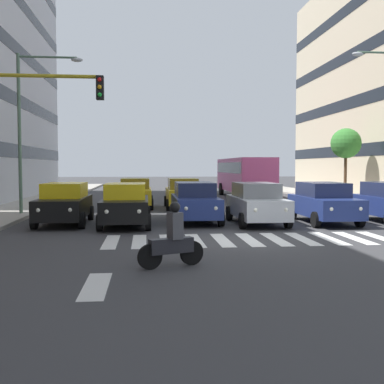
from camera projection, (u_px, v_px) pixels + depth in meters
The scene contains 15 objects.
ground_plane at pixel (249, 240), 15.29m from camera, with size 180.00×180.00×0.00m, color #38383A.
crosswalk_markings at pixel (249, 240), 15.29m from camera, with size 9.45×2.80×0.01m.
lane_arrow_1 at pixel (96, 286), 9.39m from camera, with size 0.50×2.20×0.01m, color silver.
car_1 at pixel (324, 202), 19.75m from camera, with size 2.02×4.44×1.72m.
car_2 at pixel (256, 203), 19.38m from camera, with size 2.02×4.44×1.72m.
car_3 at pixel (195, 202), 20.00m from camera, with size 2.02×4.44×1.72m.
car_4 at pixel (126, 204), 18.78m from camera, with size 2.02×4.44×1.72m.
car_5 at pixel (65, 203), 19.32m from camera, with size 2.02×4.44×1.72m.
car_row2_0 at pixel (135, 193), 26.84m from camera, with size 2.02×4.44×1.72m.
car_row2_1 at pixel (183, 193), 26.51m from camera, with size 2.02×4.44×1.72m.
bus_behind_traffic at pixel (244, 173), 35.77m from camera, with size 2.78×10.50×3.00m.
motorcycle_with_rider at pixel (172, 240), 11.11m from camera, with size 1.62×0.72×1.57m.
traffic_light_gantry at pixel (21, 128), 14.84m from camera, with size 3.76×0.36×5.50m.
street_lamp_right at pixel (30, 116), 22.22m from camera, with size 3.11×0.28×7.62m.
street_tree_2 at pixel (346, 144), 31.30m from camera, with size 2.03×2.03×4.81m.
Camera 1 is at (3.38, 14.92, 2.43)m, focal length 43.48 mm.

